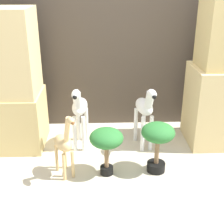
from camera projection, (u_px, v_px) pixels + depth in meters
ground_plane at (121, 183)px, 2.86m from camera, size 14.00×14.00×0.00m
wall_back at (115, 36)px, 3.65m from camera, size 6.40×0.08×2.20m
rock_pillar_left at (11, 84)px, 3.26m from camera, size 0.61×0.59×1.48m
rock_pillar_right at (220, 82)px, 3.33m from camera, size 0.61×0.59×1.55m
zebra_right at (145, 110)px, 3.31m from camera, size 0.22×0.47×0.72m
zebra_left at (79, 110)px, 3.31m from camera, size 0.19×0.47×0.72m
giraffe_figurine at (64, 143)px, 2.85m from camera, size 0.27×0.38×0.67m
potted_palm_front at (106, 141)px, 2.86m from camera, size 0.31×0.31×0.47m
potted_palm_back at (158, 138)px, 2.90m from camera, size 0.31×0.31×0.50m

